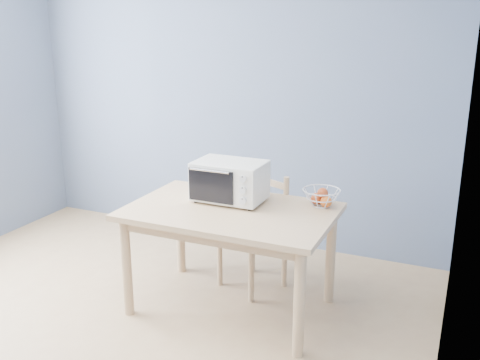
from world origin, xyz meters
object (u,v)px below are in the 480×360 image
at_px(toaster_oven, 227,180).
at_px(fruit_basket, 322,197).
at_px(dining_chair, 256,232).
at_px(dining_table, 231,223).

relative_size(toaster_oven, fruit_basket, 1.74).
distance_m(toaster_oven, dining_chair, 0.55).
xyz_separation_m(fruit_basket, dining_chair, (-0.53, 0.10, -0.38)).
bearing_deg(dining_table, dining_chair, 86.24).
distance_m(fruit_basket, dining_chair, 0.66).
bearing_deg(dining_chair, dining_table, -69.96).
bearing_deg(fruit_basket, dining_table, -151.05).
xyz_separation_m(dining_table, dining_chair, (0.03, 0.41, -0.21)).
bearing_deg(dining_table, toaster_oven, 122.29).
relative_size(toaster_oven, dining_chair, 0.56).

